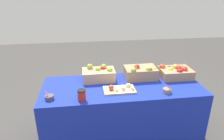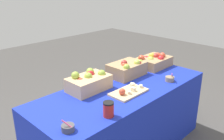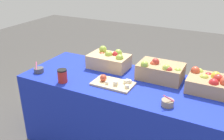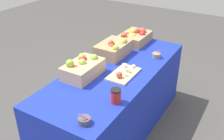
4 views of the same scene
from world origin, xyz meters
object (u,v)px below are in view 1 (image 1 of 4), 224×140
apple_crate_left (175,72)px  coffee_cup (82,95)px  cutting_board_front (119,89)px  sample_bowl_mid (49,97)px  sample_bowl_near (167,91)px  apple_crate_right (99,74)px  apple_crate_middle (141,72)px

apple_crate_left → coffee_cup: 1.28m
coffee_cup → cutting_board_front: bearing=20.7°
sample_bowl_mid → coffee_cup: (0.34, -0.06, 0.04)m
sample_bowl_near → sample_bowl_mid: bearing=178.9°
apple_crate_left → coffee_cup: bearing=-160.3°
apple_crate_left → sample_bowl_mid: size_ratio=3.99×
apple_crate_right → sample_bowl_mid: size_ratio=4.00×
apple_crate_middle → apple_crate_right: bearing=177.8°
apple_crate_middle → apple_crate_right: apple_crate_right is taller
apple_crate_middle → coffee_cup: (-0.76, -0.46, -0.02)m
sample_bowl_near → apple_crate_left: bearing=56.3°
sample_bowl_near → apple_crate_right: bearing=148.5°
cutting_board_front → sample_bowl_near: (0.52, -0.12, 0.01)m
apple_crate_right → sample_bowl_near: size_ratio=3.85×
cutting_board_front → sample_bowl_near: bearing=-13.0°
apple_crate_right → sample_bowl_mid: (-0.56, -0.42, -0.05)m
apple_crate_right → cutting_board_front: 0.39m
apple_crate_right → sample_bowl_mid: bearing=-142.9°
apple_crate_left → sample_bowl_near: bearing=-123.7°
apple_crate_middle → sample_bowl_near: bearing=-66.1°
apple_crate_left → apple_crate_middle: 0.45m
apple_crate_left → sample_bowl_near: apple_crate_left is taller
apple_crate_middle → coffee_cup: bearing=-148.5°
apple_crate_left → sample_bowl_mid: bearing=-166.6°
coffee_cup → apple_crate_right: bearing=65.8°
apple_crate_middle → sample_bowl_mid: (-1.09, -0.40, -0.05)m
coffee_cup → sample_bowl_near: bearing=2.4°
apple_crate_middle → apple_crate_right: size_ratio=1.00×
coffee_cup → apple_crate_middle: bearing=31.5°
apple_crate_left → apple_crate_right: apple_crate_right is taller
apple_crate_left → sample_bowl_near: size_ratio=3.84×
apple_crate_middle → sample_bowl_mid: bearing=-160.0°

